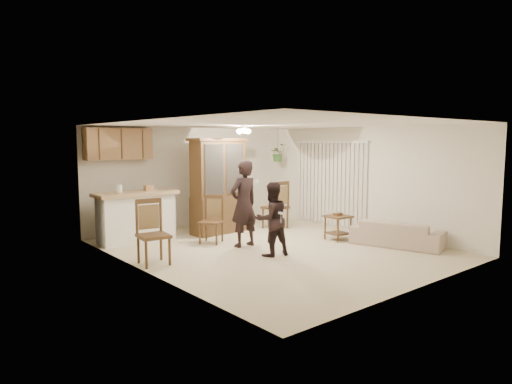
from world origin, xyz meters
TOP-DOWN VIEW (x-y plane):
  - floor at (0.00, 0.00)m, footprint 6.50×6.50m
  - ceiling at (0.00, 0.00)m, footprint 5.50×6.50m
  - wall_back at (0.00, 3.25)m, footprint 5.50×0.02m
  - wall_front at (0.00, -3.25)m, footprint 5.50×0.02m
  - wall_left at (-2.75, 0.00)m, footprint 0.02×6.50m
  - wall_right at (2.75, 0.00)m, footprint 0.02×6.50m
  - breakfast_bar at (-1.85, 2.35)m, footprint 1.60×0.55m
  - bar_top at (-1.85, 2.35)m, footprint 1.75×0.70m
  - upper_cabinets at (-1.90, 3.07)m, footprint 1.50×0.34m
  - vertical_blinds at (2.71, 0.90)m, footprint 0.06×2.30m
  - ceiling_fixture at (0.20, 1.20)m, footprint 0.36×0.36m
  - hanging_plant at (2.30, 2.40)m, footprint 0.43×0.37m
  - plant_cord at (2.30, 2.40)m, footprint 0.01×0.01m
  - sofa at (2.11, -1.48)m, footprint 1.22×2.00m
  - adult at (-0.34, 0.52)m, footprint 0.66×0.45m
  - child at (-0.42, -0.43)m, footprint 0.74×0.62m
  - china_hutch at (0.05, 2.00)m, footprint 1.45×0.64m
  - side_table at (1.64, -0.30)m, footprint 0.53×0.53m
  - chair_bar at (-2.42, 0.44)m, footprint 0.57×0.57m
  - chair_hutch_left at (-0.69, 1.21)m, footprint 0.63×0.63m
  - chair_hutch_right at (1.46, 1.57)m, footprint 0.58×0.58m
  - controller_adult at (-0.33, 0.11)m, footprint 0.05×0.16m
  - controller_child at (-0.48, -0.75)m, footprint 0.06×0.13m

SIDE VIEW (x-z plane):
  - floor at x=0.00m, z-range 0.00..0.00m
  - side_table at x=1.64m, z-range -0.02..0.58m
  - chair_hutch_left at x=-0.69m, z-range -0.22..0.79m
  - chair_bar at x=-2.42m, z-range -0.25..0.90m
  - chair_hutch_right at x=1.46m, z-range -0.26..0.93m
  - sofa at x=2.11m, z-range 0.00..0.73m
  - breakfast_bar at x=-1.85m, z-range 0.00..1.00m
  - child at x=-0.42m, z-range 0.00..1.35m
  - controller_child at x=-0.48m, z-range 0.84..0.88m
  - adult at x=-0.34m, z-range 0.00..1.80m
  - bar_top at x=-1.85m, z-range 1.01..1.09m
  - vertical_blinds at x=2.71m, z-range 0.05..2.15m
  - china_hutch at x=0.05m, z-range -0.01..2.22m
  - wall_back at x=0.00m, z-range 0.00..2.50m
  - wall_front at x=0.00m, z-range 0.00..2.50m
  - wall_left at x=-2.75m, z-range 0.00..2.50m
  - wall_right at x=2.75m, z-range 0.00..2.50m
  - controller_adult at x=-0.33m, z-range 1.34..1.39m
  - hanging_plant at x=2.30m, z-range 1.61..2.09m
  - upper_cabinets at x=-1.90m, z-range 1.75..2.45m
  - plant_cord at x=2.30m, z-range 1.85..2.50m
  - ceiling_fixture at x=0.20m, z-range 2.30..2.50m
  - ceiling at x=0.00m, z-range 2.49..2.51m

